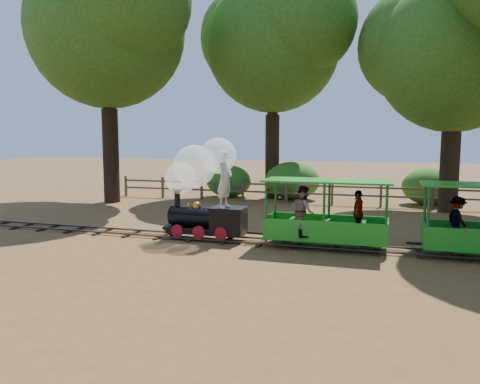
% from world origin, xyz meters
% --- Properties ---
extents(ground, '(90.00, 90.00, 0.00)m').
position_xyz_m(ground, '(0.00, 0.00, 0.00)').
color(ground, brown).
rests_on(ground, ground).
extents(track, '(22.00, 1.00, 0.10)m').
position_xyz_m(track, '(0.00, 0.00, 0.07)').
color(track, '#3F3D3A').
rests_on(track, ground).
extents(locomotive, '(2.55, 1.20, 2.93)m').
position_xyz_m(locomotive, '(-1.79, 0.06, 1.65)').
color(locomotive, black).
rests_on(locomotive, ground).
extents(carriage_front, '(3.25, 1.41, 1.69)m').
position_xyz_m(carriage_front, '(1.71, -0.07, 0.78)').
color(carriage_front, '#219821').
rests_on(carriage_front, track).
extents(oak_nw, '(8.41, 7.40, 10.86)m').
position_xyz_m(oak_nw, '(-8.53, 6.09, 7.83)').
color(oak_nw, '#2D2116').
rests_on(oak_nw, ground).
extents(oak_nc, '(7.72, 6.79, 10.19)m').
position_xyz_m(oak_nc, '(-2.03, 9.58, 7.41)').
color(oak_nc, '#2D2116').
rests_on(oak_nc, ground).
extents(oak_ne, '(7.31, 6.44, 8.91)m').
position_xyz_m(oak_ne, '(5.47, 7.58, 6.28)').
color(oak_ne, '#2D2116').
rests_on(oak_ne, ground).
extents(fence, '(18.10, 0.10, 1.00)m').
position_xyz_m(fence, '(0.00, 8.00, 0.58)').
color(fence, brown).
rests_on(fence, ground).
extents(shrub_west, '(2.23, 1.71, 1.54)m').
position_xyz_m(shrub_west, '(-4.11, 9.30, 0.77)').
color(shrub_west, '#2D6B1E').
rests_on(shrub_west, ground).
extents(shrub_mid_w, '(2.54, 1.96, 1.76)m').
position_xyz_m(shrub_mid_w, '(-0.98, 9.30, 0.88)').
color(shrub_mid_w, '#2D6B1E').
rests_on(shrub_mid_w, ground).
extents(shrub_mid_e, '(2.28, 1.75, 1.58)m').
position_xyz_m(shrub_mid_e, '(4.96, 9.30, 0.79)').
color(shrub_mid_e, '#2D6B1E').
rests_on(shrub_mid_e, ground).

